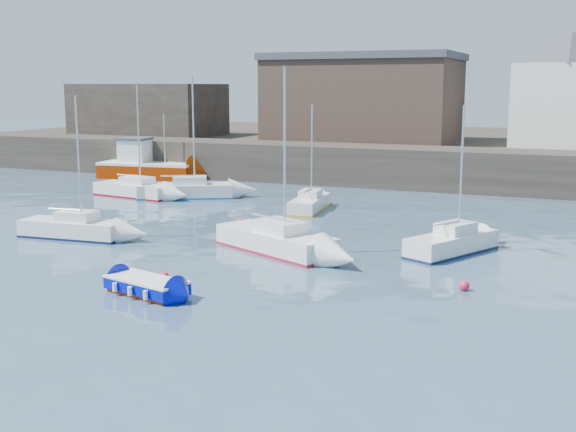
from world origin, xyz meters
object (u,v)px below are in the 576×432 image
at_px(sailboat_c, 452,243).
at_px(buoy_near, 164,280).
at_px(sailboat_a, 73,228).
at_px(buoy_mid, 464,291).
at_px(sailboat_b, 276,240).
at_px(blue_dinghy, 147,286).
at_px(fishing_boat, 146,166).
at_px(sailboat_e, 135,189).
at_px(buoy_far, 241,226).
at_px(sailboat_f, 310,203).
at_px(sailboat_h, 186,190).

relative_size(sailboat_c, buoy_near, 18.50).
relative_size(sailboat_a, buoy_near, 19.60).
xyz_separation_m(sailboat_c, buoy_mid, (1.58, -5.97, -0.52)).
xyz_separation_m(sailboat_b, sailboat_c, (7.58, 2.88, -0.03)).
height_order(blue_dinghy, buoy_mid, blue_dinghy).
height_order(fishing_boat, sailboat_b, sailboat_b).
distance_m(blue_dinghy, sailboat_b, 8.43).
bearing_deg(sailboat_e, buoy_far, -29.58).
height_order(sailboat_b, buoy_near, sailboat_b).
height_order(sailboat_c, sailboat_f, sailboat_c).
bearing_deg(sailboat_a, buoy_near, -30.49).
relative_size(sailboat_f, buoy_far, 14.92).
height_order(blue_dinghy, buoy_near, blue_dinghy).
height_order(sailboat_b, sailboat_h, sailboat_b).
bearing_deg(buoy_mid, blue_dinghy, -154.05).
bearing_deg(fishing_boat, sailboat_h, -42.66).
relative_size(sailboat_f, sailboat_h, 0.78).
xyz_separation_m(sailboat_h, buoy_near, (10.38, -18.86, -0.54)).
height_order(sailboat_b, sailboat_e, sailboat_b).
bearing_deg(buoy_mid, buoy_far, 149.12).
distance_m(fishing_boat, sailboat_e, 10.48).
bearing_deg(buoy_mid, sailboat_a, 174.47).
relative_size(sailboat_b, sailboat_c, 1.25).
bearing_deg(fishing_boat, sailboat_e, -60.04).
height_order(sailboat_c, sailboat_e, sailboat_e).
xyz_separation_m(sailboat_c, sailboat_h, (-20.01, 9.68, 0.03)).
xyz_separation_m(sailboat_a, buoy_far, (6.36, 6.19, -0.50)).
bearing_deg(sailboat_a, sailboat_h, 96.89).
relative_size(sailboat_a, buoy_far, 16.54).
bearing_deg(sailboat_e, fishing_boat, 119.96).
distance_m(sailboat_b, sailboat_c, 8.11).
distance_m(buoy_near, buoy_mid, 11.66).
bearing_deg(fishing_boat, sailboat_c, -31.69).
height_order(blue_dinghy, sailboat_e, sailboat_e).
distance_m(sailboat_f, buoy_mid, 18.66).
height_order(sailboat_f, buoy_mid, sailboat_f).
bearing_deg(sailboat_c, sailboat_a, -167.57).
xyz_separation_m(buoy_near, buoy_mid, (11.22, 3.20, 0.00)).
relative_size(sailboat_b, buoy_near, 23.16).
height_order(sailboat_h, buoy_near, sailboat_h).
bearing_deg(sailboat_f, fishing_boat, 152.97).
bearing_deg(sailboat_b, fishing_boat, 135.76).
xyz_separation_m(sailboat_e, buoy_mid, (25.18, -14.71, -0.51)).
bearing_deg(sailboat_f, sailboat_e, 178.42).
bearing_deg(sailboat_h, sailboat_b, -45.30).
xyz_separation_m(blue_dinghy, buoy_mid, (10.69, 5.20, -0.35)).
distance_m(buoy_mid, buoy_far, 15.81).
relative_size(blue_dinghy, sailboat_h, 0.43).
relative_size(sailboat_a, sailboat_c, 1.06).
height_order(fishing_boat, sailboat_h, sailboat_h).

